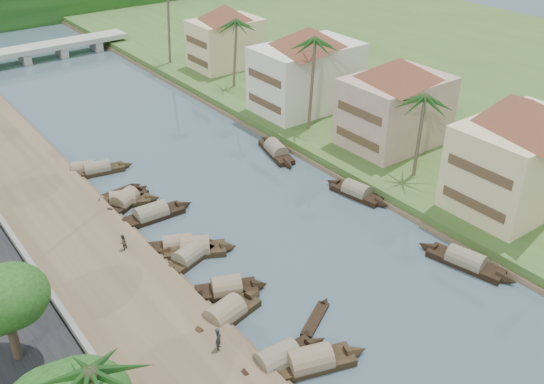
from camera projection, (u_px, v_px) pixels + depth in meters
ground at (345, 277)px, 48.81m from camera, size 220.00×220.00×0.00m
left_bank at (61, 229)px, 54.18m from camera, size 10.00×180.00×0.80m
right_bank at (348, 132)px, 72.30m from camera, size 16.00×180.00×1.20m
retaining_wall at (11, 236)px, 51.52m from camera, size 0.40×180.00×1.10m
far_right_fill at (528, 72)px, 91.57m from camera, size 60.00×220.00×1.15m
bridge at (42, 49)px, 97.99m from camera, size 28.00×4.00×2.40m
building_near at (521, 153)px, 54.14m from camera, size 14.85×14.85×10.20m
building_mid at (396, 101)px, 65.90m from camera, size 14.11×14.11×9.70m
building_far at (307, 68)px, 74.99m from camera, size 15.59×15.59×10.20m
building_distant at (226, 35)px, 89.66m from camera, size 12.62×12.62×9.20m
sampan_2 at (310, 362)px, 40.16m from camera, size 8.67×4.32×2.25m
sampan_3 at (278, 361)px, 40.30m from camera, size 8.28×2.21×2.21m
sampan_4 at (225, 315)px, 44.19m from camera, size 8.34×3.45×2.31m
sampan_5 at (227, 289)px, 46.84m from camera, size 6.78×4.16×2.15m
sampan_6 at (188, 258)px, 50.42m from camera, size 6.95×3.61×2.06m
sampan_7 at (178, 245)px, 51.96m from camera, size 7.22×4.51×1.98m
sampan_8 at (195, 249)px, 51.51m from camera, size 7.24×5.02×2.26m
sampan_9 at (151, 215)px, 56.28m from camera, size 8.67×2.10×2.18m
sampan_10 at (123, 201)px, 58.55m from camera, size 7.22×4.39×2.03m
sampan_11 at (125, 201)px, 58.41m from camera, size 7.32×4.98×2.15m
sampan_12 at (97, 170)px, 64.10m from camera, size 7.92×2.91×1.90m
sampan_13 at (83, 170)px, 64.13m from camera, size 6.87×3.71×1.91m
sampan_14 at (466, 262)px, 49.93m from camera, size 3.58×8.98×2.15m
sampan_15 at (357, 192)px, 59.97m from camera, size 2.90×7.91×2.10m
sampan_16 at (276, 151)px, 68.08m from camera, size 3.76×9.05×2.18m
canoe_1 at (315, 320)px, 44.28m from camera, size 5.08×3.39×0.87m
canoe_2 at (117, 192)px, 60.56m from camera, size 5.52×1.27×0.80m
palm_1 at (424, 99)px, 57.45m from camera, size 3.20×3.20×9.91m
palm_2 at (312, 42)px, 66.57m from camera, size 3.20×3.20×12.11m
palm_3 at (233, 23)px, 79.94m from camera, size 3.20×3.20×10.48m
palm_4 at (96, 373)px, 25.59m from camera, size 3.20×3.20×11.20m
tree_2 at (3, 300)px, 36.90m from camera, size 4.78×4.78×6.80m
tree_6 at (329, 60)px, 78.80m from camera, size 4.80×4.80×6.90m
person_near at (218, 339)px, 40.34m from camera, size 0.72×0.76×1.74m
person_far at (123, 242)px, 50.47m from camera, size 0.86×0.81×1.42m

